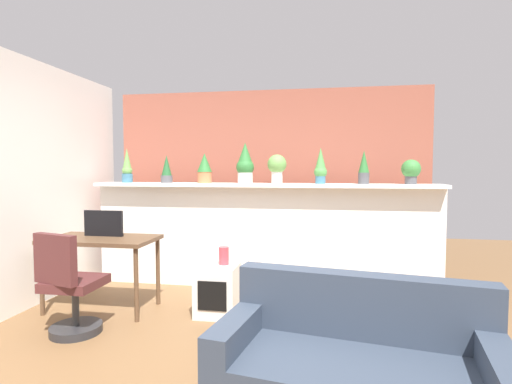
% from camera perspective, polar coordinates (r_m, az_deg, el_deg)
% --- Properties ---
extents(ground_plane, '(12.00, 12.00, 0.00)m').
position_cam_1_polar(ground_plane, '(3.18, -5.12, -23.87)').
color(ground_plane, brown).
extents(divider_wall, '(4.16, 0.16, 1.24)m').
position_cam_1_polar(divider_wall, '(4.86, 0.88, -6.53)').
color(divider_wall, white).
rests_on(divider_wall, ground).
extents(plant_shelf, '(4.16, 0.38, 0.04)m').
position_cam_1_polar(plant_shelf, '(4.75, 0.81, 1.00)').
color(plant_shelf, white).
rests_on(plant_shelf, divider_wall).
extents(brick_wall_behind, '(4.16, 0.10, 2.50)m').
position_cam_1_polar(brick_wall_behind, '(5.38, 1.85, 1.20)').
color(brick_wall_behind, '#9E5442').
rests_on(brick_wall_behind, ground).
extents(potted_plant_0, '(0.13, 0.13, 0.43)m').
position_cam_1_polar(potted_plant_0, '(5.27, -18.04, 3.34)').
color(potted_plant_0, '#386B84').
rests_on(potted_plant_0, plant_shelf).
extents(potted_plant_1, '(0.14, 0.14, 0.34)m').
position_cam_1_polar(potted_plant_1, '(5.08, -12.73, 3.13)').
color(potted_plant_1, '#4C4C51').
rests_on(potted_plant_1, plant_shelf).
extents(potted_plant_2, '(0.18, 0.18, 0.37)m').
position_cam_1_polar(potted_plant_2, '(4.94, -7.41, 3.48)').
color(potted_plant_2, '#C66B42').
rests_on(potted_plant_2, plant_shelf).
extents(potted_plant_3, '(0.21, 0.21, 0.49)m').
position_cam_1_polar(potted_plant_3, '(4.77, -1.57, 4.06)').
color(potted_plant_3, silver).
rests_on(potted_plant_3, plant_shelf).
extents(potted_plant_4, '(0.23, 0.23, 0.35)m').
position_cam_1_polar(potted_plant_4, '(4.75, 3.03, 3.69)').
color(potted_plant_4, silver).
rests_on(potted_plant_4, plant_shelf).
extents(potted_plant_5, '(0.15, 0.15, 0.42)m').
position_cam_1_polar(potted_plant_5, '(4.70, 9.26, 3.58)').
color(potted_plant_5, '#386B84').
rests_on(potted_plant_5, plant_shelf).
extents(potted_plant_6, '(0.12, 0.12, 0.39)m').
position_cam_1_polar(potted_plant_6, '(4.73, 15.25, 3.43)').
color(potted_plant_6, '#4C4C51').
rests_on(potted_plant_6, plant_shelf).
extents(potted_plant_7, '(0.21, 0.21, 0.28)m').
position_cam_1_polar(potted_plant_7, '(4.83, 21.39, 2.91)').
color(potted_plant_7, '#4C4C51').
rests_on(potted_plant_7, plant_shelf).
extents(desk, '(1.10, 0.60, 0.75)m').
position_cam_1_polar(desk, '(4.39, -21.34, -7.19)').
color(desk, brown).
rests_on(desk, ground).
extents(tv_monitor, '(0.42, 0.04, 0.27)m').
position_cam_1_polar(tv_monitor, '(4.44, -21.07, -4.22)').
color(tv_monitor, black).
rests_on(tv_monitor, desk).
extents(office_chair, '(0.49, 0.50, 0.91)m').
position_cam_1_polar(office_chair, '(3.89, -25.22, -12.82)').
color(office_chair, '#262628').
rests_on(office_chair, ground).
extents(side_cube_shelf, '(0.40, 0.41, 0.50)m').
position_cam_1_polar(side_cube_shelf, '(4.07, -5.56, -13.83)').
color(side_cube_shelf, silver).
rests_on(side_cube_shelf, ground).
extents(vase_on_shelf, '(0.10, 0.10, 0.18)m').
position_cam_1_polar(vase_on_shelf, '(4.00, -4.64, -9.12)').
color(vase_on_shelf, '#CC3D47').
rests_on(vase_on_shelf, side_cube_shelf).
extents(couch, '(1.67, 1.01, 0.80)m').
position_cam_1_polar(couch, '(2.55, 14.17, -24.09)').
color(couch, '#333D4C').
rests_on(couch, ground).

